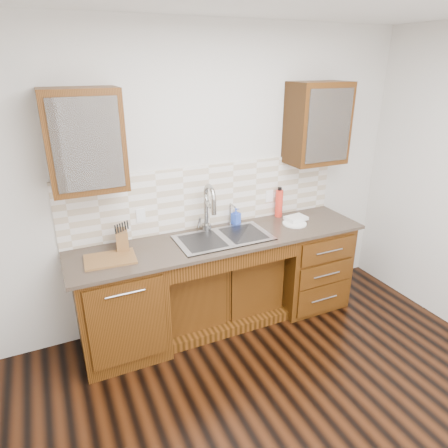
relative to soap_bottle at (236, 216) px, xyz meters
name	(u,v)px	position (x,y,z in m)	size (l,w,h in m)	color
ground	(310,443)	(-0.25, -1.67, -1.04)	(4.00, 3.50, 0.10)	black
wall_back	(206,179)	(-0.25, 0.13, 0.36)	(4.00, 0.10, 2.70)	beige
base_cabinet_left	(120,307)	(-1.20, -0.23, -0.55)	(0.70, 0.62, 0.88)	#593014
base_cabinet_center	(218,286)	(-0.25, -0.14, -0.64)	(1.20, 0.44, 0.70)	#593014
base_cabinet_right	(306,263)	(0.70, -0.23, -0.55)	(0.70, 0.62, 0.88)	#593014
countertop	(223,239)	(-0.25, -0.25, -0.10)	(2.70, 0.65, 0.03)	#84705B
backsplash	(209,196)	(-0.25, 0.07, 0.21)	(2.70, 0.02, 0.59)	beige
sink	(224,247)	(-0.25, -0.26, -0.17)	(0.84, 0.46, 0.19)	#9E9EA5
faucet	(206,210)	(-0.32, -0.03, 0.12)	(0.04, 0.04, 0.40)	#999993
filter_tap	(230,214)	(-0.07, -0.02, 0.04)	(0.02, 0.02, 0.24)	#999993
upper_cabinet_left	(84,141)	(-1.30, -0.09, 0.83)	(0.55, 0.34, 0.75)	#593014
upper_cabinet_right	(317,124)	(0.80, -0.09, 0.83)	(0.55, 0.34, 0.75)	#593014
outlet_left	(141,216)	(-0.90, 0.06, 0.13)	(0.08, 0.01, 0.12)	white
outlet_right	(269,196)	(0.40, 0.06, 0.13)	(0.08, 0.01, 0.12)	white
soap_bottle	(236,216)	(0.00, 0.00, 0.00)	(0.07, 0.07, 0.16)	blue
water_bottle	(279,203)	(0.48, 0.00, 0.06)	(0.07, 0.07, 0.28)	red
plate	(295,224)	(0.51, -0.25, -0.07)	(0.23, 0.23, 0.01)	white
dish_towel	(296,218)	(0.57, -0.19, -0.05)	(0.20, 0.15, 0.03)	white
knife_block	(122,240)	(-1.11, -0.12, 0.01)	(0.10, 0.16, 0.17)	#AA7A28
cutting_board	(110,259)	(-1.24, -0.27, -0.07)	(0.39, 0.28, 0.02)	brown
cup_left_a	(76,148)	(-1.37, -0.09, 0.79)	(0.13, 0.13, 0.10)	white
cup_left_b	(94,148)	(-1.24, -0.09, 0.78)	(0.09, 0.09, 0.09)	white
cup_right_a	(303,131)	(0.64, -0.09, 0.78)	(0.11, 0.11, 0.09)	white
cup_right_b	(326,128)	(0.91, -0.09, 0.78)	(0.11, 0.11, 0.10)	white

